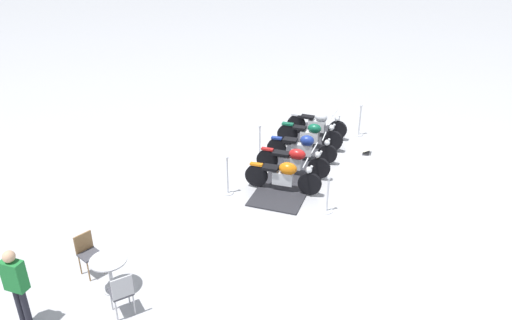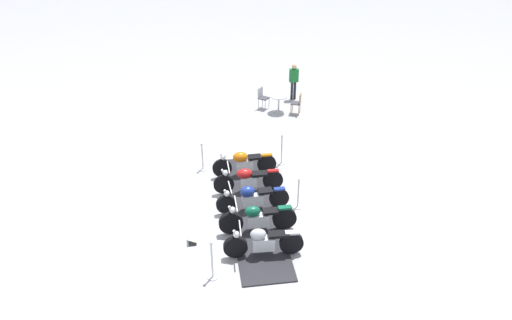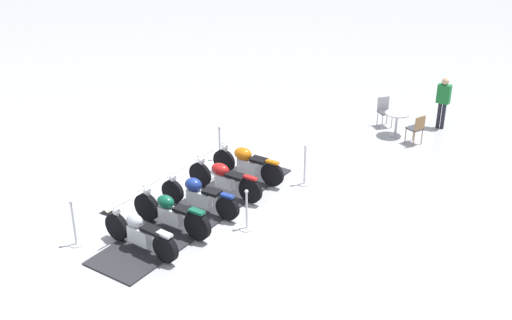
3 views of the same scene
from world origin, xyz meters
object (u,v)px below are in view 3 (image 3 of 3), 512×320
at_px(cafe_chair_near_table, 417,128).
at_px(cafe_table, 397,119).
at_px(motorcycle_chrome, 140,233).
at_px(stanchion_right_rear, 74,229).
at_px(stanchion_left_mid, 247,217).
at_px(bystander_person, 443,98).
at_px(motorcycle_forest, 170,212).
at_px(stanchion_left_front, 305,171).
at_px(motorcycle_navy, 198,194).
at_px(stanchion_right_front, 220,149).
at_px(cafe_chair_across_table, 384,110).
at_px(motorcycle_copper, 246,162).
at_px(info_placard, 109,209).
at_px(motorcycle_maroon, 223,177).

bearing_deg(cafe_chair_near_table, cafe_table, -0.00).
bearing_deg(motorcycle_chrome, stanchion_right_rear, 26.88).
xyz_separation_m(stanchion_left_mid, bystander_person, (3.36, 7.97, 0.69)).
relative_size(motorcycle_forest, motorcycle_chrome, 1.05).
xyz_separation_m(motorcycle_forest, stanchion_left_front, (2.15, 3.36, -0.07)).
distance_m(motorcycle_navy, stanchion_right_rear, 3.01).
bearing_deg(motorcycle_navy, cafe_chair_near_table, -116.25).
distance_m(motorcycle_navy, stanchion_right_front, 3.02).
xyz_separation_m(stanchion_right_rear, stanchion_left_front, (3.83, 4.70, -0.01)).
distance_m(stanchion_left_mid, bystander_person, 8.68).
bearing_deg(cafe_chair_near_table, motorcycle_navy, 89.05).
height_order(stanchion_left_front, cafe_chair_across_table, stanchion_left_front).
height_order(motorcycle_forest, cafe_chair_near_table, motorcycle_forest).
xyz_separation_m(motorcycle_copper, cafe_table, (3.14, 4.51, 0.05)).
height_order(cafe_chair_near_table, cafe_chair_across_table, cafe_chair_across_table).
distance_m(stanchion_left_mid, cafe_chair_near_table, 6.98).
bearing_deg(stanchion_left_mid, stanchion_right_rear, -147.80).
bearing_deg(motorcycle_copper, cafe_chair_near_table, -123.25).
bearing_deg(cafe_table, cafe_chair_near_table, -33.99).
bearing_deg(info_placard, motorcycle_copper, -28.93).
distance_m(motorcycle_navy, cafe_chair_near_table, 7.41).
xyz_separation_m(cafe_chair_near_table, bystander_person, (0.52, 1.60, 0.45)).
bearing_deg(cafe_table, bystander_person, 43.57).
distance_m(motorcycle_copper, cafe_chair_across_table, 5.78).
relative_size(motorcycle_copper, info_placard, 5.44).
relative_size(motorcycle_copper, cafe_chair_near_table, 2.32).
distance_m(stanchion_right_rear, bystander_person, 12.05).
bearing_deg(motorcycle_copper, bystander_person, -117.45).
relative_size(motorcycle_chrome, cafe_chair_near_table, 2.25).
bearing_deg(cafe_chair_near_table, stanchion_right_front, 66.20).
relative_size(motorcycle_maroon, cafe_table, 2.95).
height_order(info_placard, cafe_chair_across_table, cafe_chair_across_table).
xyz_separation_m(motorcycle_forest, stanchion_left_mid, (1.60, 0.72, -0.17)).
height_order(stanchion_left_mid, bystander_person, bystander_person).
height_order(motorcycle_navy, info_placard, motorcycle_navy).
height_order(motorcycle_forest, info_placard, motorcycle_forest).
bearing_deg(motorcycle_navy, stanchion_right_rear, 60.22).
relative_size(stanchion_right_rear, cafe_chair_near_table, 1.23).
bearing_deg(cafe_chair_near_table, motorcycle_copper, 80.63).
bearing_deg(motorcycle_copper, stanchion_right_rear, 72.48).
relative_size(stanchion_left_mid, cafe_chair_across_table, 1.08).
bearing_deg(motorcycle_copper, motorcycle_forest, 88.63).
relative_size(motorcycle_chrome, stanchion_right_rear, 1.83).
height_order(motorcycle_copper, stanchion_left_mid, stanchion_left_mid).
distance_m(motorcycle_chrome, bystander_person, 11.01).
xyz_separation_m(info_placard, cafe_chair_near_table, (6.28, 6.91, 0.48)).
distance_m(motorcycle_chrome, stanchion_left_front, 4.97).
xyz_separation_m(motorcycle_forest, cafe_chair_near_table, (4.44, 7.09, 0.07)).
relative_size(motorcycle_chrome, stanchion_left_mid, 2.03).
relative_size(motorcycle_navy, stanchion_right_rear, 1.94).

